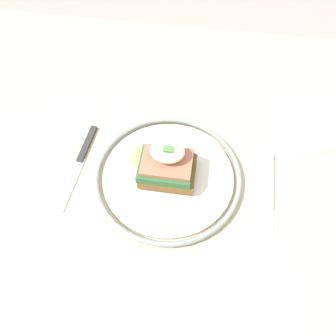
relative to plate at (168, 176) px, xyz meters
The scene contains 7 objects.
ground_plane 0.78m from the plate, 28.39° to the right, with size 6.00×6.00×0.00m, color #9E9993.
dining_table 0.12m from the plate, 28.39° to the right, with size 1.08×0.89×0.77m.
plate is the anchor object (origin of this frame).
sandwich 0.04m from the plate, 15.24° to the right, with size 0.13×0.09×0.08m.
fork 0.19m from the plate, behind, with size 0.02×0.16×0.00m.
knife 0.17m from the plate, ahead, with size 0.03×0.19×0.01m.
napkin 0.32m from the plate, 149.43° to the right, with size 0.12×0.14×0.01m, color white.
Camera 1 is at (-0.06, 0.31, 1.30)m, focal length 35.00 mm.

